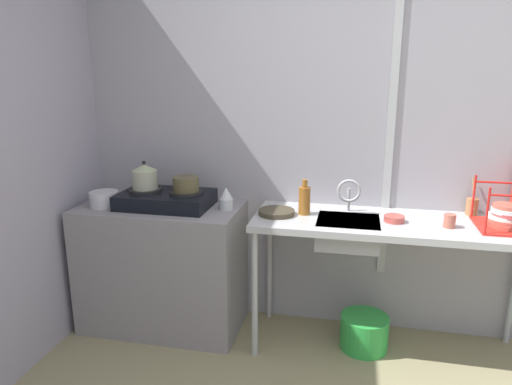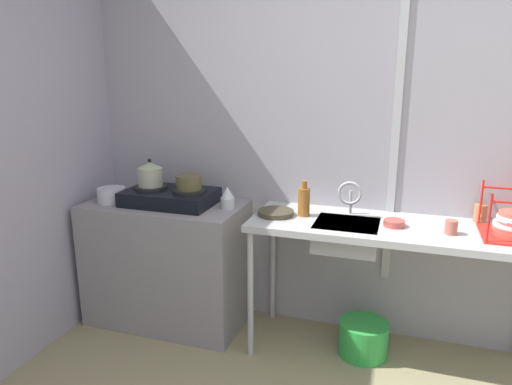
% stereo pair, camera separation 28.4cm
% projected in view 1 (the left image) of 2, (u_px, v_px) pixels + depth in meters
% --- Properties ---
extents(wall_back, '(5.07, 0.10, 2.66)m').
position_uv_depth(wall_back, '(414.00, 130.00, 2.87)').
color(wall_back, '#9A979F').
rests_on(wall_back, ground).
extents(wall_metal_strip, '(0.05, 0.01, 2.13)m').
position_uv_depth(wall_metal_strip, '(392.00, 109.00, 2.81)').
color(wall_metal_strip, '#AFB1B2').
extents(counter_concrete, '(1.04, 0.55, 0.84)m').
position_uv_depth(counter_concrete, '(163.00, 266.00, 3.11)').
color(counter_concrete, gray).
rests_on(counter_concrete, ground).
extents(counter_sink, '(1.63, 0.55, 0.84)m').
position_uv_depth(counter_sink, '(392.00, 231.00, 2.72)').
color(counter_sink, '#AFB1B2').
rests_on(counter_sink, ground).
extents(stove, '(0.58, 0.37, 0.11)m').
position_uv_depth(stove, '(166.00, 199.00, 2.98)').
color(stove, black).
rests_on(stove, counter_concrete).
extents(pot_on_left_burner, '(0.16, 0.16, 0.18)m').
position_uv_depth(pot_on_left_burner, '(145.00, 176.00, 2.98)').
color(pot_on_left_burner, '#A0A28B').
rests_on(pot_on_left_burner, stove).
extents(pot_on_right_burner, '(0.16, 0.16, 0.09)m').
position_uv_depth(pot_on_right_burner, '(186.00, 184.00, 2.93)').
color(pot_on_right_burner, brown).
rests_on(pot_on_right_burner, stove).
extents(pot_beside_stove, '(0.18, 0.18, 0.10)m').
position_uv_depth(pot_beside_stove, '(104.00, 199.00, 2.99)').
color(pot_beside_stove, silver).
rests_on(pot_beside_stove, counter_concrete).
extents(percolator, '(0.09, 0.09, 0.14)m').
position_uv_depth(percolator, '(226.00, 199.00, 2.92)').
color(percolator, silver).
rests_on(percolator, counter_concrete).
extents(sink_basin, '(0.36, 0.32, 0.15)m').
position_uv_depth(sink_basin, '(348.00, 232.00, 2.74)').
color(sink_basin, '#AFB1B2').
rests_on(sink_basin, counter_sink).
extents(faucet, '(0.14, 0.08, 0.22)m').
position_uv_depth(faucet, '(349.00, 192.00, 2.82)').
color(faucet, '#AFB1B2').
rests_on(faucet, counter_sink).
extents(frying_pan, '(0.22, 0.22, 0.03)m').
position_uv_depth(frying_pan, '(276.00, 212.00, 2.82)').
color(frying_pan, '#3D3626').
rests_on(frying_pan, counter_sink).
extents(dish_rack, '(0.31, 0.33, 0.26)m').
position_uv_depth(dish_rack, '(506.00, 218.00, 2.57)').
color(dish_rack, red).
rests_on(dish_rack, counter_sink).
extents(cup_by_rack, '(0.06, 0.06, 0.08)m').
position_uv_depth(cup_by_rack, '(450.00, 221.00, 2.58)').
color(cup_by_rack, '#B25D4B').
rests_on(cup_by_rack, counter_sink).
extents(small_bowl_on_drainboard, '(0.12, 0.12, 0.04)m').
position_uv_depth(small_bowl_on_drainboard, '(394.00, 219.00, 2.69)').
color(small_bowl_on_drainboard, '#BC4C43').
rests_on(small_bowl_on_drainboard, counter_sink).
extents(bottle_by_sink, '(0.07, 0.07, 0.22)m').
position_uv_depth(bottle_by_sink, '(304.00, 200.00, 2.81)').
color(bottle_by_sink, '#95591F').
rests_on(bottle_by_sink, counter_sink).
extents(utensil_jar, '(0.07, 0.08, 0.23)m').
position_uv_depth(utensil_jar, '(472.00, 206.00, 2.81)').
color(utensil_jar, '#A56E45').
rests_on(utensil_jar, counter_sink).
extents(bucket_on_floor, '(0.30, 0.30, 0.21)m').
position_uv_depth(bucket_on_floor, '(364.00, 332.00, 2.90)').
color(bucket_on_floor, green).
rests_on(bucket_on_floor, ground).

